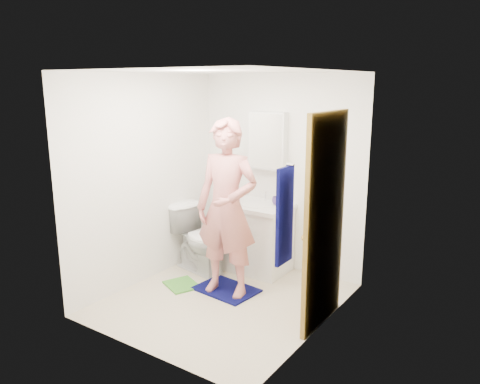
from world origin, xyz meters
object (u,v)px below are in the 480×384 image
(towel, at_px, (285,216))
(toothbrush_cup, at_px, (277,201))
(medicine_cabinet, at_px, (268,141))
(man, at_px, (227,208))
(vanity_cabinet, at_px, (257,239))
(toilet, at_px, (201,239))
(soap_dispenser, at_px, (235,194))

(towel, xyz_separation_m, toothbrush_cup, (-0.96, 1.59, -0.35))
(medicine_cabinet, distance_m, man, 1.17)
(medicine_cabinet, height_order, towel, medicine_cabinet)
(vanity_cabinet, height_order, medicine_cabinet, medicine_cabinet)
(man, bearing_deg, toilet, 142.78)
(medicine_cabinet, bearing_deg, towel, -55.39)
(medicine_cabinet, xyz_separation_m, towel, (1.18, -1.71, -0.35))
(vanity_cabinet, distance_m, medicine_cabinet, 1.22)
(soap_dispenser, distance_m, man, 0.82)
(soap_dispenser, bearing_deg, vanity_cabinet, 8.32)
(toilet, relative_size, toothbrush_cup, 6.40)
(medicine_cabinet, relative_size, soap_dispenser, 3.64)
(medicine_cabinet, height_order, toilet, medicine_cabinet)
(toilet, xyz_separation_m, toothbrush_cup, (0.79, 0.50, 0.49))
(vanity_cabinet, bearing_deg, towel, -51.53)
(vanity_cabinet, relative_size, toothbrush_cup, 6.27)
(towel, distance_m, soap_dispenser, 2.09)
(man, bearing_deg, soap_dispenser, 109.86)
(vanity_cabinet, distance_m, toilet, 0.70)
(toilet, xyz_separation_m, man, (0.66, -0.36, 0.57))
(medicine_cabinet, xyz_separation_m, toothbrush_cup, (0.22, -0.12, -0.70))
(toothbrush_cup, bearing_deg, toilet, -147.44)
(toothbrush_cup, bearing_deg, soap_dispenser, -164.42)
(soap_dispenser, xyz_separation_m, toothbrush_cup, (0.52, 0.14, -0.05))
(medicine_cabinet, bearing_deg, vanity_cabinet, -90.00)
(toilet, bearing_deg, medicine_cabinet, -31.01)
(medicine_cabinet, distance_m, soap_dispenser, 0.77)
(toilet, distance_m, toothbrush_cup, 1.06)
(soap_dispenser, height_order, man, man)
(toilet, bearing_deg, soap_dispenser, -25.77)
(towel, bearing_deg, vanity_cabinet, 128.47)
(toothbrush_cup, relative_size, man, 0.07)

